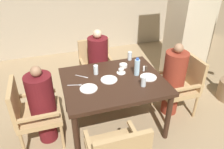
% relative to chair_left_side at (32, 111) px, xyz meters
% --- Properties ---
extents(ground_plane, '(16.00, 16.00, 0.00)m').
position_rel_chair_left_side_xyz_m(ground_plane, '(1.06, 0.00, -0.50)').
color(ground_plane, '#9E8460').
extents(pillar_stone, '(0.59, 0.59, 2.70)m').
position_rel_chair_left_side_xyz_m(pillar_stone, '(2.69, 0.80, 0.85)').
color(pillar_stone, beige).
rests_on(pillar_stone, ground_plane).
extents(dining_table, '(1.31, 1.06, 0.75)m').
position_rel_chair_left_side_xyz_m(dining_table, '(1.06, 0.00, 0.17)').
color(dining_table, '#331E14').
rests_on(dining_table, ground_plane).
extents(chair_left_side, '(0.53, 0.53, 0.90)m').
position_rel_chair_left_side_xyz_m(chair_left_side, '(0.00, 0.00, 0.00)').
color(chair_left_side, tan).
rests_on(chair_left_side, ground_plane).
extents(diner_in_left_chair, '(0.32, 0.32, 1.10)m').
position_rel_chair_left_side_xyz_m(diner_in_left_chair, '(0.14, 0.00, 0.07)').
color(diner_in_left_chair, '#5B1419').
rests_on(diner_in_left_chair, ground_plane).
extents(chair_far_side, '(0.53, 0.53, 0.90)m').
position_rel_chair_left_side_xyz_m(chair_far_side, '(1.06, 0.94, 0.00)').
color(chair_far_side, tan).
rests_on(chair_far_side, ground_plane).
extents(diner_in_far_chair, '(0.32, 0.32, 1.17)m').
position_rel_chair_left_side_xyz_m(diner_in_far_chair, '(1.06, 0.79, 0.10)').
color(diner_in_far_chair, '#5B1419').
rests_on(diner_in_far_chair, ground_plane).
extents(chair_right_side, '(0.53, 0.53, 0.90)m').
position_rel_chair_left_side_xyz_m(chair_right_side, '(2.12, 0.00, 0.00)').
color(chair_right_side, tan).
rests_on(chair_right_side, ground_plane).
extents(diner_in_right_chair, '(0.32, 0.32, 1.14)m').
position_rel_chair_left_side_xyz_m(diner_in_right_chair, '(1.98, 0.00, 0.09)').
color(diner_in_right_chair, maroon).
rests_on(diner_in_right_chair, ground_plane).
extents(plate_main_left, '(0.22, 0.22, 0.01)m').
position_rel_chair_left_side_xyz_m(plate_main_left, '(0.71, -0.11, 0.26)').
color(plate_main_left, white).
rests_on(plate_main_left, dining_table).
extents(plate_main_right, '(0.22, 0.22, 0.01)m').
position_rel_chair_left_side_xyz_m(plate_main_right, '(1.00, 0.01, 0.26)').
color(plate_main_right, white).
rests_on(plate_main_right, dining_table).
extents(plate_dessert_center, '(0.22, 0.22, 0.01)m').
position_rel_chair_left_side_xyz_m(plate_dessert_center, '(1.52, -0.09, 0.26)').
color(plate_dessert_center, white).
rests_on(plate_dessert_center, dining_table).
extents(teacup_with_saucer, '(0.12, 0.12, 0.06)m').
position_rel_chair_left_side_xyz_m(teacup_with_saucer, '(1.22, 0.14, 0.28)').
color(teacup_with_saucer, white).
rests_on(teacup_with_saucer, dining_table).
extents(bowl_small, '(0.11, 0.11, 0.05)m').
position_rel_chair_left_side_xyz_m(bowl_small, '(1.30, 0.29, 0.28)').
color(bowl_small, white).
rests_on(bowl_small, dining_table).
extents(water_bottle, '(0.07, 0.07, 0.25)m').
position_rel_chair_left_side_xyz_m(water_bottle, '(1.40, 0.03, 0.37)').
color(water_bottle, '#A3C6DB').
rests_on(water_bottle, dining_table).
extents(glass_tall_near, '(0.06, 0.06, 0.13)m').
position_rel_chair_left_side_xyz_m(glass_tall_near, '(1.48, 0.48, 0.32)').
color(glass_tall_near, silver).
rests_on(glass_tall_near, dining_table).
extents(glass_tall_mid, '(0.06, 0.06, 0.13)m').
position_rel_chair_left_side_xyz_m(glass_tall_mid, '(0.88, 0.21, 0.32)').
color(glass_tall_mid, silver).
rests_on(glass_tall_mid, dining_table).
extents(glass_tall_far, '(0.06, 0.06, 0.13)m').
position_rel_chair_left_side_xyz_m(glass_tall_far, '(1.37, -0.25, 0.32)').
color(glass_tall_far, silver).
rests_on(glass_tall_far, dining_table).
extents(salt_shaker, '(0.03, 0.03, 0.07)m').
position_rel_chair_left_side_xyz_m(salt_shaker, '(1.54, 0.10, 0.29)').
color(salt_shaker, white).
rests_on(salt_shaker, dining_table).
extents(pepper_shaker, '(0.03, 0.03, 0.07)m').
position_rel_chair_left_side_xyz_m(pepper_shaker, '(1.58, 0.10, 0.29)').
color(pepper_shaker, '#4C3D2D').
rests_on(pepper_shaker, dining_table).
extents(fork_beside_plate, '(0.18, 0.06, 0.00)m').
position_rel_chair_left_side_xyz_m(fork_beside_plate, '(0.58, 0.02, 0.26)').
color(fork_beside_plate, silver).
rests_on(fork_beside_plate, dining_table).
extents(knife_beside_plate, '(0.15, 0.13, 0.00)m').
position_rel_chair_left_side_xyz_m(knife_beside_plate, '(0.69, 0.20, 0.26)').
color(knife_beside_plate, silver).
rests_on(knife_beside_plate, dining_table).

